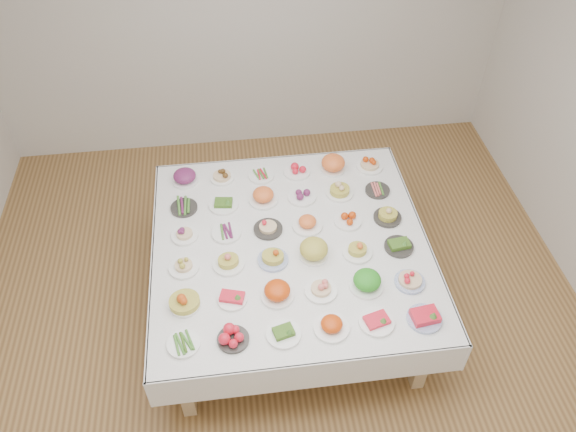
{
  "coord_description": "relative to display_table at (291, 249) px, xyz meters",
  "views": [
    {
      "loc": [
        -0.26,
        -2.51,
        3.78
      ],
      "look_at": [
        0.11,
        0.38,
        0.88
      ],
      "focal_mm": 35.0,
      "sensor_mm": 36.0,
      "label": 1
    }
  ],
  "objects": [
    {
      "name": "dish_10",
      "position": [
        0.46,
        -0.47,
        0.14
      ],
      "size": [
        0.26,
        0.26,
        0.14
      ],
      "color": "white",
      "rests_on": "display_table"
    },
    {
      "name": "dish_30",
      "position": [
        -0.76,
        0.78,
        0.13
      ],
      "size": [
        0.21,
        0.21,
        0.12
      ],
      "color": "white",
      "rests_on": "display_table"
    },
    {
      "name": "dish_32",
      "position": [
        -0.14,
        0.76,
        0.09
      ],
      "size": [
        0.21,
        0.21,
        0.05
      ],
      "color": "white",
      "rests_on": "display_table"
    },
    {
      "name": "dish_28",
      "position": [
        0.45,
        0.47,
        0.13
      ],
      "size": [
        0.21,
        0.21,
        0.12
      ],
      "color": "white",
      "rests_on": "display_table"
    },
    {
      "name": "display_table",
      "position": [
        0.0,
        0.0,
        0.0
      ],
      "size": [
        2.02,
        2.02,
        0.75
      ],
      "color": "white",
      "rests_on": "ground"
    },
    {
      "name": "dish_22",
      "position": [
        0.46,
        0.15,
        0.1
      ],
      "size": [
        0.2,
        0.2,
        0.08
      ],
      "color": "white",
      "rests_on": "display_table"
    },
    {
      "name": "dish_16",
      "position": [
        0.46,
        -0.16,
        0.12
      ],
      "size": [
        0.21,
        0.21,
        0.11
      ],
      "color": "white",
      "rests_on": "display_table"
    },
    {
      "name": "dish_19",
      "position": [
        -0.46,
        0.15,
        0.09
      ],
      "size": [
        0.22,
        0.22,
        0.05
      ],
      "color": "white",
      "rests_on": "display_table"
    },
    {
      "name": "dish_24",
      "position": [
        -0.77,
        0.46,
        0.09
      ],
      "size": [
        0.2,
        0.2,
        0.05
      ],
      "color": "#2E2C29",
      "rests_on": "display_table"
    },
    {
      "name": "dish_21",
      "position": [
        0.15,
        0.15,
        0.12
      ],
      "size": [
        0.22,
        0.22,
        0.12
      ],
      "color": "white",
      "rests_on": "display_table"
    },
    {
      "name": "dish_31",
      "position": [
        -0.46,
        0.77,
        0.12
      ],
      "size": [
        0.19,
        0.19,
        0.11
      ],
      "color": "white",
      "rests_on": "display_table"
    },
    {
      "name": "dish_11",
      "position": [
        0.76,
        -0.47,
        0.12
      ],
      "size": [
        0.21,
        0.21,
        0.11
      ],
      "color": "#4C66B2",
      "rests_on": "display_table"
    },
    {
      "name": "dish_1",
      "position": [
        -0.46,
        -0.77,
        0.11
      ],
      "size": [
        0.2,
        0.2,
        0.09
      ],
      "color": "#2E2C29",
      "rests_on": "display_table"
    },
    {
      "name": "dish_23",
      "position": [
        0.76,
        0.15,
        0.12
      ],
      "size": [
        0.21,
        0.21,
        0.11
      ],
      "color": "#2E2C29",
      "rests_on": "display_table"
    },
    {
      "name": "dish_34",
      "position": [
        0.45,
        0.77,
        0.13
      ],
      "size": [
        0.2,
        0.2,
        0.13
      ],
      "color": "white",
      "rests_on": "display_table"
    },
    {
      "name": "dish_2",
      "position": [
        -0.15,
        -0.77,
        0.11
      ],
      "size": [
        0.22,
        0.22,
        0.09
      ],
      "color": "white",
      "rests_on": "display_table"
    },
    {
      "name": "dish_26",
      "position": [
        -0.15,
        0.47,
        0.13
      ],
      "size": [
        0.24,
        0.24,
        0.13
      ],
      "color": "white",
      "rests_on": "display_table"
    },
    {
      "name": "dish_29",
      "position": [
        0.76,
        0.46,
        0.09
      ],
      "size": [
        0.19,
        0.19,
        0.05
      ],
      "color": "#2E2C29",
      "rests_on": "display_table"
    },
    {
      "name": "dish_20",
      "position": [
        -0.15,
        0.15,
        0.11
      ],
      "size": [
        0.21,
        0.21,
        0.1
      ],
      "color": "#2E2C29",
      "rests_on": "display_table"
    },
    {
      "name": "dish_8",
      "position": [
        -0.15,
        -0.47,
        0.13
      ],
      "size": [
        0.23,
        0.23,
        0.13
      ],
      "color": "white",
      "rests_on": "display_table"
    },
    {
      "name": "dish_13",
      "position": [
        -0.46,
        -0.15,
        0.13
      ],
      "size": [
        0.22,
        0.22,
        0.13
      ],
      "color": "white",
      "rests_on": "display_table"
    },
    {
      "name": "dish_17",
      "position": [
        0.77,
        -0.15,
        0.1
      ],
      "size": [
        0.21,
        0.21,
        0.08
      ],
      "color": "#2E2C29",
      "rests_on": "display_table"
    },
    {
      "name": "dish_0",
      "position": [
        -0.77,
        -0.77,
        0.09
      ],
      "size": [
        0.2,
        0.2,
        0.05
      ],
      "color": "white",
      "rests_on": "display_table"
    },
    {
      "name": "dish_25",
      "position": [
        -0.47,
        0.45,
        0.11
      ],
      "size": [
        0.23,
        0.23,
        0.09
      ],
      "color": "white",
      "rests_on": "display_table"
    },
    {
      "name": "dish_12",
      "position": [
        -0.77,
        -0.15,
        0.12
      ],
      "size": [
        0.21,
        0.21,
        0.11
      ],
      "color": "white",
      "rests_on": "display_table"
    },
    {
      "name": "dish_3",
      "position": [
        0.16,
        -0.77,
        0.13
      ],
      "size": [
        0.23,
        0.23,
        0.12
      ],
      "color": "white",
      "rests_on": "display_table"
    },
    {
      "name": "room_envelope",
      "position": [
        -0.11,
        -0.23,
        1.15
      ],
      "size": [
        5.02,
        5.02,
        2.81
      ],
      "color": "#9C7341",
      "rests_on": "ground"
    },
    {
      "name": "dish_15",
      "position": [
        0.14,
        -0.15,
        0.13
      ],
      "size": [
        0.2,
        0.2,
        0.13
      ],
      "color": "white",
      "rests_on": "display_table"
    },
    {
      "name": "dish_9",
      "position": [
        0.14,
        -0.47,
        0.12
      ],
      "size": [
        0.22,
        0.22,
        0.11
      ],
      "color": "white",
      "rests_on": "display_table"
    },
    {
      "name": "dish_4",
      "position": [
        0.46,
        -0.76,
        0.11
      ],
      "size": [
        0.23,
        0.23,
        0.1
      ],
      "color": "white",
      "rests_on": "display_table"
    },
    {
      "name": "dish_33",
      "position": [
        0.15,
        0.77,
        0.11
      ],
      "size": [
        0.22,
        0.22,
        0.09
      ],
      "color": "white",
      "rests_on": "display_table"
    },
    {
      "name": "dish_14",
      "position": [
        -0.15,
        -0.16,
        0.13
      ],
      "size": [
        0.22,
        0.22,
        0.13
      ],
      "color": "#4C66B2",
      "rests_on": "display_table"
    },
    {
      "name": "dish_18",
      "position": [
        -0.77,
        0.16,
        0.11
      ],
      "size": [
        0.19,
        0.19,
        0.09
      ],
      "color": "white",
      "rests_on": "display_table"
    },
    {
      "name": "dish_7",
      "position": [
        -0.45,
        -0.46,
        0.11
      ],
      "size": [
        0.2,
        0.2,
        0.09
      ],
      "color": "white",
      "rests_on": "display_table"
    },
    {
      "name": "dish_27",
      "position": [
        0.15,
        0.47,
        0.11
      ],
      "size": [
        0.22,
        0.22,
        0.09
      ],
      "color": "white",
      "rests_on": "display_table"
    },
    {
      "name": "dish_35",
      "position": [
        0.77,
        0.76,
        0.13
      ],
      "size": [
        0.22,
        0.22,
        0.12
      ],
      "color": "white",
      "rests_on": "display_table"
    },
    {
      "name": "dish_6",
      "position": [
        -0.76,
        -0.47,
        0.13
      ],
      "size": [
        0.21,
        0.2,
        0.13
      ],
      "color": "white",
      "rests_on": "display_table"
    },
    {
      "name": "dish_5",
      "position": [
        0.77,
        -0.77,
        0.12
      ],
      "size": [
        0.23,
        0.23,
        0.11
      ],
      "color": "#4C66B2",
      "rests_on": "display_table"
    }
  ]
}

